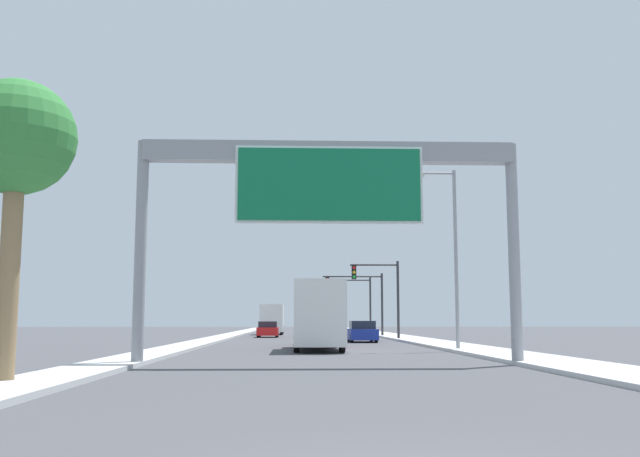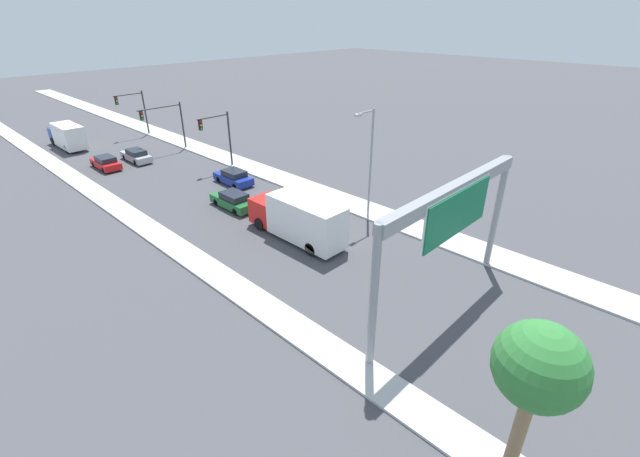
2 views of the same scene
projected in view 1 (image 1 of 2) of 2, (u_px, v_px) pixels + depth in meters
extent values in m
cube|color=#BABABA|center=(391.00, 336.00, 65.96)|extent=(3.00, 120.00, 0.15)
cube|color=#BABABA|center=(228.00, 336.00, 65.42)|extent=(2.00, 120.00, 0.15)
cylinder|color=gray|center=(140.00, 251.00, 24.30)|extent=(0.40, 0.40, 7.71)
cylinder|color=gray|center=(514.00, 253.00, 24.76)|extent=(0.40, 0.40, 7.71)
cube|color=gray|center=(329.00, 153.00, 24.97)|extent=(12.90, 0.60, 0.70)
cube|color=white|center=(329.00, 185.00, 24.52)|extent=(6.47, 0.08, 2.71)
cube|color=#0F6B42|center=(329.00, 184.00, 24.47)|extent=(6.27, 0.16, 2.51)
cube|color=navy|center=(362.00, 334.00, 49.19)|extent=(1.86, 4.43, 0.73)
cube|color=#1E232D|center=(362.00, 325.00, 49.05)|extent=(1.64, 2.30, 0.55)
cylinder|color=black|center=(349.00, 337.00, 50.50)|extent=(0.22, 0.64, 0.64)
cylinder|color=black|center=(372.00, 337.00, 50.55)|extent=(0.22, 0.64, 0.64)
cylinder|color=black|center=(352.00, 338.00, 47.77)|extent=(0.22, 0.64, 0.64)
cylinder|color=black|center=(376.00, 338.00, 47.83)|extent=(0.22, 0.64, 0.64)
cube|color=red|center=(268.00, 331.00, 62.84)|extent=(1.82, 4.38, 0.68)
cube|color=#1E232D|center=(268.00, 324.00, 62.70)|extent=(1.60, 2.28, 0.53)
cylinder|color=black|center=(260.00, 333.00, 64.14)|extent=(0.22, 0.64, 0.64)
cylinder|color=black|center=(277.00, 333.00, 64.19)|extent=(0.22, 0.64, 0.64)
cylinder|color=black|center=(258.00, 334.00, 61.44)|extent=(0.22, 0.64, 0.64)
cylinder|color=black|center=(277.00, 334.00, 61.50)|extent=(0.22, 0.64, 0.64)
cube|color=#A5A8AD|center=(308.00, 331.00, 63.06)|extent=(1.75, 4.70, 0.69)
cube|color=#1E232D|center=(308.00, 324.00, 62.91)|extent=(1.54, 2.44, 0.53)
cylinder|color=black|center=(299.00, 333.00, 64.45)|extent=(0.22, 0.64, 0.64)
cylinder|color=black|center=(316.00, 333.00, 64.51)|extent=(0.22, 0.64, 0.64)
cylinder|color=black|center=(299.00, 334.00, 61.57)|extent=(0.22, 0.64, 0.64)
cylinder|color=black|center=(317.00, 334.00, 61.62)|extent=(0.22, 0.64, 0.64)
cube|color=#1E662D|center=(313.00, 336.00, 44.27)|extent=(1.79, 4.61, 0.73)
cube|color=#1E232D|center=(313.00, 325.00, 44.13)|extent=(1.57, 2.40, 0.56)
cylinder|color=black|center=(300.00, 339.00, 45.64)|extent=(0.22, 0.64, 0.64)
cylinder|color=black|center=(325.00, 339.00, 45.69)|extent=(0.22, 0.64, 0.64)
cylinder|color=black|center=(301.00, 340.00, 42.80)|extent=(0.22, 0.64, 0.64)
cylinder|color=black|center=(327.00, 340.00, 42.86)|extent=(0.22, 0.64, 0.64)
cube|color=red|center=(316.00, 324.00, 39.48)|extent=(2.23, 2.43, 2.01)
cube|color=silver|center=(318.00, 313.00, 35.25)|extent=(2.42, 6.25, 3.10)
cylinder|color=black|center=(296.00, 339.00, 39.22)|extent=(0.28, 1.00, 1.00)
cylinder|color=black|center=(335.00, 339.00, 39.29)|extent=(0.28, 1.00, 1.00)
cylinder|color=black|center=(297.00, 342.00, 33.49)|extent=(0.28, 1.00, 1.00)
cylinder|color=black|center=(342.00, 342.00, 33.57)|extent=(0.28, 1.00, 1.00)
cube|color=navy|center=(273.00, 323.00, 77.19)|extent=(2.14, 2.08, 1.78)
cube|color=silver|center=(272.00, 318.00, 73.57)|extent=(2.32, 5.36, 2.76)
cylinder|color=black|center=(263.00, 329.00, 76.96)|extent=(0.28, 1.00, 1.00)
cylinder|color=black|center=(282.00, 329.00, 77.04)|extent=(0.28, 1.00, 1.00)
cylinder|color=black|center=(261.00, 330.00, 72.05)|extent=(0.28, 1.00, 1.00)
cylinder|color=black|center=(281.00, 330.00, 72.13)|extent=(0.28, 1.00, 1.00)
cylinder|color=#2D2D30|center=(398.00, 300.00, 54.40)|extent=(0.20, 0.20, 6.01)
cylinder|color=#2D2D30|center=(374.00, 265.00, 54.68)|extent=(3.67, 0.14, 0.14)
cube|color=black|center=(354.00, 272.00, 54.55)|extent=(0.35, 0.28, 1.05)
cylinder|color=red|center=(354.00, 268.00, 54.44)|extent=(0.22, 0.04, 0.22)
cylinder|color=yellow|center=(354.00, 272.00, 54.39)|extent=(0.22, 0.04, 0.22)
cylinder|color=green|center=(354.00, 277.00, 54.35)|extent=(0.22, 0.04, 0.22)
cylinder|color=#2D2D30|center=(382.00, 305.00, 64.29)|extent=(0.20, 0.20, 5.72)
cylinder|color=#2D2D30|center=(352.00, 277.00, 64.52)|extent=(5.38, 0.14, 0.14)
cube|color=black|center=(327.00, 283.00, 64.37)|extent=(0.35, 0.28, 1.05)
cylinder|color=red|center=(327.00, 279.00, 64.25)|extent=(0.22, 0.04, 0.22)
cylinder|color=yellow|center=(327.00, 283.00, 64.21)|extent=(0.22, 0.04, 0.22)
cylinder|color=green|center=(327.00, 287.00, 64.17)|extent=(0.22, 0.04, 0.22)
cylinder|color=#2D2D30|center=(370.00, 306.00, 74.22)|extent=(0.20, 0.20, 5.94)
cylinder|color=#2D2D30|center=(352.00, 280.00, 74.49)|extent=(3.89, 0.14, 0.14)
cube|color=black|center=(336.00, 286.00, 74.36)|extent=(0.35, 0.28, 1.05)
cylinder|color=red|center=(336.00, 282.00, 74.24)|extent=(0.22, 0.04, 0.22)
cylinder|color=yellow|center=(336.00, 286.00, 74.20)|extent=(0.22, 0.04, 0.22)
cylinder|color=green|center=(336.00, 289.00, 74.16)|extent=(0.22, 0.04, 0.22)
cylinder|color=#8C704C|center=(10.00, 259.00, 16.88)|extent=(0.47, 0.47, 5.94)
sphere|color=#337F38|center=(17.00, 137.00, 17.25)|extent=(2.83, 2.83, 2.83)
cylinder|color=gray|center=(456.00, 259.00, 35.41)|extent=(0.18, 0.18, 9.03)
cylinder|color=gray|center=(436.00, 173.00, 35.94)|extent=(1.82, 0.12, 0.12)
cube|color=#B2B2A8|center=(418.00, 175.00, 35.89)|extent=(0.60, 0.28, 0.20)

